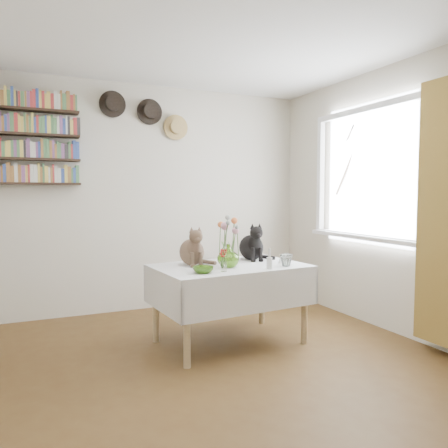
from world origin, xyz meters
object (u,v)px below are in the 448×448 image
dining_table (230,284)px  flower_vase (228,256)px  black_cat (251,241)px  bookshelf_unit (26,138)px  tabby_cat (192,245)px

dining_table → flower_vase: 0.29m
black_cat → dining_table: bearing=-139.6°
flower_vase → bookshelf_unit: bearing=136.9°
black_cat → bookshelf_unit: 2.42m
flower_vase → tabby_cat: bearing=132.5°
bookshelf_unit → flower_vase: bearing=-43.1°
black_cat → bookshelf_unit: bearing=156.5°
tabby_cat → black_cat: (0.61, 0.05, 0.00)m
flower_vase → bookshelf_unit: size_ratio=0.19×
dining_table → bookshelf_unit: 2.46m
tabby_cat → bookshelf_unit: size_ratio=0.35×
tabby_cat → black_cat: size_ratio=0.97×
flower_vase → bookshelf_unit: 2.34m
flower_vase → bookshelf_unit: (-1.52, 1.42, 1.06)m
black_cat → flower_vase: bearing=-134.3°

